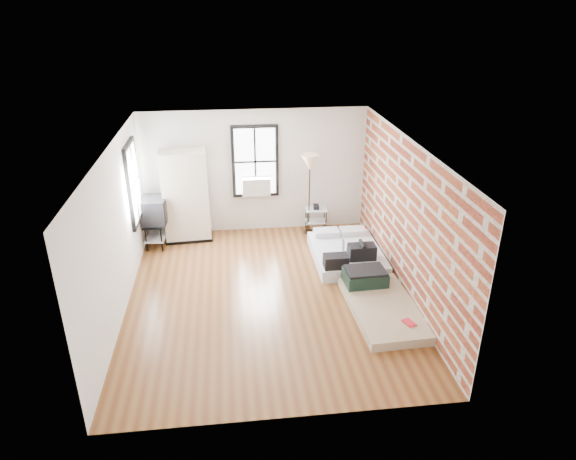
{
  "coord_description": "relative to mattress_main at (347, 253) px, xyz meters",
  "views": [
    {
      "loc": [
        -0.58,
        -8.01,
        5.01
      ],
      "look_at": [
        0.42,
        0.3,
        1.17
      ],
      "focal_mm": 32.0,
      "sensor_mm": 36.0,
      "label": 1
    }
  ],
  "objects": [
    {
      "name": "ground",
      "position": [
        -1.75,
        -1.2,
        -0.16
      ],
      "size": [
        6.0,
        6.0,
        0.0
      ],
      "primitive_type": "plane",
      "color": "#5B3218",
      "rests_on": "ground"
    },
    {
      "name": "wardrobe",
      "position": [
        -3.3,
        1.45,
        0.85
      ],
      "size": [
        1.07,
        0.66,
        2.03
      ],
      "rotation": [
        0.0,
        0.0,
        0.07
      ],
      "color": "black",
      "rests_on": "ground"
    },
    {
      "name": "side_table",
      "position": [
        -0.39,
        1.52,
        0.27
      ],
      "size": [
        0.51,
        0.42,
        0.65
      ],
      "rotation": [
        0.0,
        0.0,
        -0.06
      ],
      "color": "black",
      "rests_on": "ground"
    },
    {
      "name": "mattress_main",
      "position": [
        0.0,
        0.0,
        0.0
      ],
      "size": [
        1.37,
        1.85,
        0.59
      ],
      "rotation": [
        0.0,
        0.0,
        0.0
      ],
      "color": "white",
      "rests_on": "ground"
    },
    {
      "name": "mattress_bare",
      "position": [
        0.17,
        -1.8,
        -0.03
      ],
      "size": [
        1.18,
        2.11,
        0.45
      ],
      "rotation": [
        0.0,
        0.0,
        0.04
      ],
      "color": "tan",
      "rests_on": "ground"
    },
    {
      "name": "room_shell",
      "position": [
        -1.51,
        -0.84,
        1.57
      ],
      "size": [
        5.02,
        6.02,
        2.8
      ],
      "color": "silver",
      "rests_on": "ground"
    },
    {
      "name": "floor_lamp",
      "position": [
        -0.57,
        1.45,
        1.44
      ],
      "size": [
        0.4,
        0.4,
        1.86
      ],
      "color": "black",
      "rests_on": "ground"
    },
    {
      "name": "tv_stand",
      "position": [
        -3.96,
        1.2,
        0.63
      ],
      "size": [
        0.6,
        0.82,
        1.1
      ],
      "rotation": [
        0.0,
        0.0,
        -0.09
      ],
      "color": "black",
      "rests_on": "ground"
    }
  ]
}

